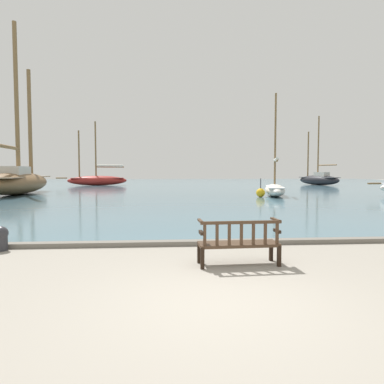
# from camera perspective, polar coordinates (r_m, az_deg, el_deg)

# --- Properties ---
(ground_plane) EXTENTS (160.00, 160.00, 0.00)m
(ground_plane) POSITION_cam_1_polar(r_m,az_deg,el_deg) (5.17, 4.67, -17.81)
(ground_plane) COLOR gray
(harbor_water) EXTENTS (100.00, 80.00, 0.08)m
(harbor_water) POSITION_cam_1_polar(r_m,az_deg,el_deg) (48.80, -3.34, 1.19)
(harbor_water) COLOR slate
(harbor_water) RESTS_ON ground
(quay_edge_kerb) EXTENTS (40.00, 0.30, 0.12)m
(quay_edge_kerb) POSITION_cam_1_polar(r_m,az_deg,el_deg) (8.83, 0.76, -8.45)
(quay_edge_kerb) COLOR slate
(quay_edge_kerb) RESTS_ON ground
(park_bench) EXTENTS (1.62, 0.60, 0.92)m
(park_bench) POSITION_cam_1_polar(r_m,az_deg,el_deg) (6.95, 7.82, -8.25)
(park_bench) COLOR black
(park_bench) RESTS_ON ground
(sailboat_centre_channel) EXTENTS (3.93, 11.35, 13.73)m
(sailboat_centre_channel) POSITION_cam_1_polar(r_m,az_deg,el_deg) (30.94, -27.08, 1.82)
(sailboat_centre_channel) COLOR brown
(sailboat_centre_channel) RESTS_ON harbor_water
(sailboat_outer_starboard) EXTENTS (9.08, 3.56, 8.48)m
(sailboat_outer_starboard) POSITION_cam_1_polar(r_m,az_deg,el_deg) (47.35, -15.46, 2.02)
(sailboat_outer_starboard) COLOR maroon
(sailboat_outer_starboard) RESTS_ON harbor_water
(sailboat_far_port) EXTENTS (4.10, 7.45, 9.44)m
(sailboat_far_port) POSITION_cam_1_polar(r_m,az_deg,el_deg) (50.16, 20.36, 2.07)
(sailboat_far_port) COLOR black
(sailboat_far_port) RESTS_ON harbor_water
(sailboat_mid_starboard) EXTENTS (2.76, 6.77, 7.63)m
(sailboat_mid_starboard) POSITION_cam_1_polar(r_m,az_deg,el_deg) (26.30, 13.63, 0.58)
(sailboat_mid_starboard) COLOR silver
(sailboat_mid_starboard) RESTS_ON harbor_water
(mooring_bollard) EXTENTS (0.34, 0.34, 0.58)m
(mooring_bollard) POSITION_cam_1_polar(r_m,az_deg,el_deg) (9.35, -29.25, -6.63)
(mooring_bollard) COLOR #2D2D33
(mooring_bollard) RESTS_ON ground
(channel_buoy) EXTENTS (0.63, 0.63, 1.33)m
(channel_buoy) POSITION_cam_1_polar(r_m,az_deg,el_deg) (24.80, 11.36, -0.11)
(channel_buoy) COLOR gold
(channel_buoy) RESTS_ON harbor_water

